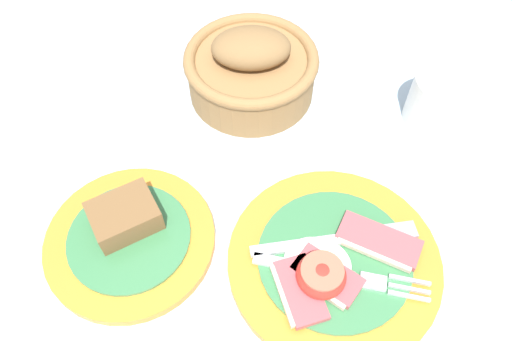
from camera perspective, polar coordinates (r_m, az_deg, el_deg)
name	(u,v)px	position (r m, az deg, el deg)	size (l,w,h in m)	color
ground_plane	(281,255)	(0.56, 2.86, -9.61)	(3.00, 3.00, 0.00)	#A3BCD1
breakfast_plate	(333,262)	(0.55, 8.75, -10.33)	(0.23, 0.23, 0.04)	orange
bread_plate	(129,235)	(0.58, -14.29, -7.19)	(0.19, 0.19, 0.05)	orange
sugar_cup	(441,99)	(0.68, 20.43, 7.67)	(0.08, 0.08, 0.07)	white
bread_basket	(251,69)	(0.68, -0.55, 11.56)	(0.18, 0.18, 0.10)	olive
teaspoon_by_saucer	(397,179)	(0.63, 15.77, -0.94)	(0.15, 0.15, 0.01)	silver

